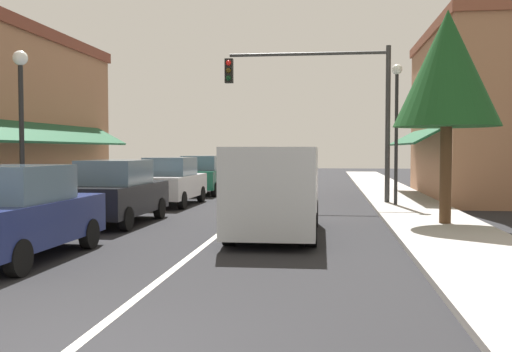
% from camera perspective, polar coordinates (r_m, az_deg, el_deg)
% --- Properties ---
extents(ground_plane, '(80.00, 80.00, 0.00)m').
position_cam_1_polar(ground_plane, '(23.48, 0.59, -2.41)').
color(ground_plane, black).
extents(sidewalk_left, '(2.60, 56.00, 0.12)m').
position_cam_1_polar(sidewalk_left, '(24.70, -12.20, -2.08)').
color(sidewalk_left, gray).
rests_on(sidewalk_left, ground).
extents(sidewalk_right, '(2.60, 56.00, 0.12)m').
position_cam_1_polar(sidewalk_right, '(23.50, 14.05, -2.34)').
color(sidewalk_right, '#A39E99').
rests_on(sidewalk_right, ground).
extents(lane_center_stripe, '(0.14, 52.00, 0.01)m').
position_cam_1_polar(lane_center_stripe, '(23.48, 0.59, -2.41)').
color(lane_center_stripe, silver).
rests_on(lane_center_stripe, ground).
extents(storefront_right_block, '(6.52, 10.20, 7.05)m').
position_cam_1_polar(storefront_right_block, '(26.17, 22.14, 5.64)').
color(storefront_right_block, '#9E6B4C').
rests_on(storefront_right_block, ground).
extents(parked_car_nearest_left, '(1.84, 4.13, 1.77)m').
position_cam_1_polar(parked_car_nearest_left, '(11.71, -22.37, -3.40)').
color(parked_car_nearest_left, navy).
rests_on(parked_car_nearest_left, ground).
extents(parked_car_second_left, '(1.87, 4.14, 1.77)m').
position_cam_1_polar(parked_car_second_left, '(16.52, -13.53, -1.57)').
color(parked_car_second_left, black).
rests_on(parked_car_second_left, ground).
extents(parked_car_third_left, '(1.87, 4.14, 1.77)m').
position_cam_1_polar(parked_car_third_left, '(21.66, -8.31, -0.54)').
color(parked_car_third_left, silver).
rests_on(parked_car_third_left, ground).
extents(parked_car_far_left, '(1.85, 4.13, 1.77)m').
position_cam_1_polar(parked_car_far_left, '(26.77, -5.29, 0.08)').
color(parked_car_far_left, '#0F4C33').
rests_on(parked_car_far_left, ground).
extents(van_in_lane, '(2.04, 5.20, 2.12)m').
position_cam_1_polar(van_in_lane, '(13.96, 1.96, -1.15)').
color(van_in_lane, '#B2B7BC').
rests_on(van_in_lane, ground).
extents(traffic_signal_mast_arm, '(6.10, 0.50, 5.84)m').
position_cam_1_polar(traffic_signal_mast_arm, '(21.82, 7.23, 7.83)').
color(traffic_signal_mast_arm, '#333333').
rests_on(traffic_signal_mast_arm, ground).
extents(street_lamp_left_near, '(0.36, 0.36, 4.48)m').
position_cam_1_polar(street_lamp_left_near, '(15.45, -22.01, 6.07)').
color(street_lamp_left_near, black).
rests_on(street_lamp_left_near, ground).
extents(street_lamp_right_mid, '(0.36, 0.36, 5.03)m').
position_cam_1_polar(street_lamp_right_mid, '(21.03, 13.60, 6.11)').
color(street_lamp_right_mid, black).
rests_on(street_lamp_right_mid, ground).
extents(tree_right_near, '(2.76, 2.76, 5.69)m').
position_cam_1_polar(tree_right_near, '(16.19, 18.22, 9.88)').
color(tree_right_near, '#4C331E').
rests_on(tree_right_near, ground).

